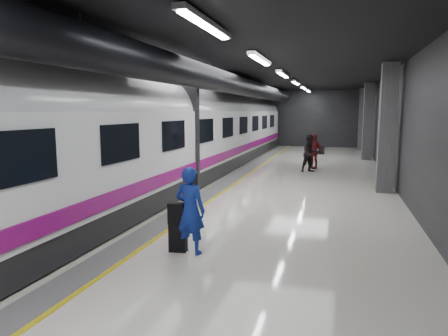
% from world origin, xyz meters
% --- Properties ---
extents(ground, '(40.00, 40.00, 0.00)m').
position_xyz_m(ground, '(0.00, 0.00, 0.00)').
color(ground, silver).
rests_on(ground, ground).
extents(platform_hall, '(10.02, 40.02, 4.51)m').
position_xyz_m(platform_hall, '(-0.29, 0.96, 3.54)').
color(platform_hall, black).
rests_on(platform_hall, ground).
extents(train, '(3.05, 38.00, 4.05)m').
position_xyz_m(train, '(-3.25, -0.00, 2.07)').
color(train, black).
rests_on(train, ground).
extents(traveler_main, '(0.70, 0.52, 1.77)m').
position_xyz_m(traveler_main, '(0.13, -5.70, 0.89)').
color(traveler_main, '#1723AF').
rests_on(traveler_main, ground).
extents(suitcase_main, '(0.38, 0.27, 0.58)m').
position_xyz_m(suitcase_main, '(-0.15, -5.68, 0.29)').
color(suitcase_main, black).
rests_on(suitcase_main, ground).
extents(shoulder_bag, '(0.34, 0.19, 0.44)m').
position_xyz_m(shoulder_bag, '(-0.18, -5.69, 0.80)').
color(shoulder_bag, black).
rests_on(shoulder_bag, suitcase_main).
extents(traveler_far_a, '(1.09, 1.03, 1.77)m').
position_xyz_m(traveler_far_a, '(1.67, 6.05, 0.88)').
color(traveler_far_a, black).
rests_on(traveler_far_a, ground).
extents(traveler_far_b, '(1.08, 0.92, 1.74)m').
position_xyz_m(traveler_far_b, '(1.75, 7.33, 0.87)').
color(traveler_far_b, maroon).
rests_on(traveler_far_b, ground).
extents(suitcase_far, '(0.40, 0.28, 0.55)m').
position_xyz_m(suitcase_far, '(1.85, 14.31, 0.28)').
color(suitcase_far, black).
rests_on(suitcase_far, ground).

